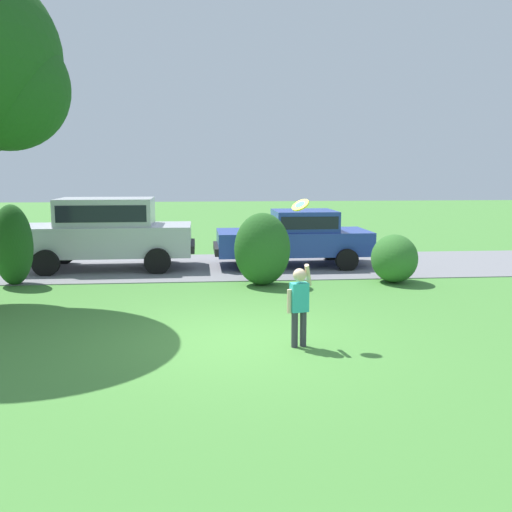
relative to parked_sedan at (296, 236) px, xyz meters
name	(u,v)px	position (x,y,z in m)	size (l,w,h in m)	color
ground_plane	(235,340)	(-2.07, -6.82, -0.85)	(80.00, 80.00, 0.00)	#478438
driveway_strip	(222,266)	(-2.07, 0.06, -0.84)	(28.00, 4.40, 0.02)	slate
shrub_near_tree	(13,245)	(-6.98, -2.06, 0.10)	(0.91, 0.89, 1.89)	#1E511C
shrub_centre_left	(262,249)	(-1.21, -2.57, 0.00)	(1.31, 1.08, 1.69)	#286023
shrub_centre	(394,258)	(1.96, -2.52, -0.27)	(1.09, 1.22, 1.15)	#33702B
parked_sedan	(296,236)	(0.00, 0.00, 0.00)	(4.42, 2.14, 1.56)	#28429E
parked_suv	(107,230)	(-5.18, -0.04, 0.23)	(4.72, 2.15, 1.92)	silver
child_thrower	(299,301)	(-1.12, -7.25, -0.13)	(0.42, 0.32, 1.29)	#383842
frisbee	(300,205)	(-1.05, -6.84, 1.28)	(0.30, 0.27, 0.24)	yellow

